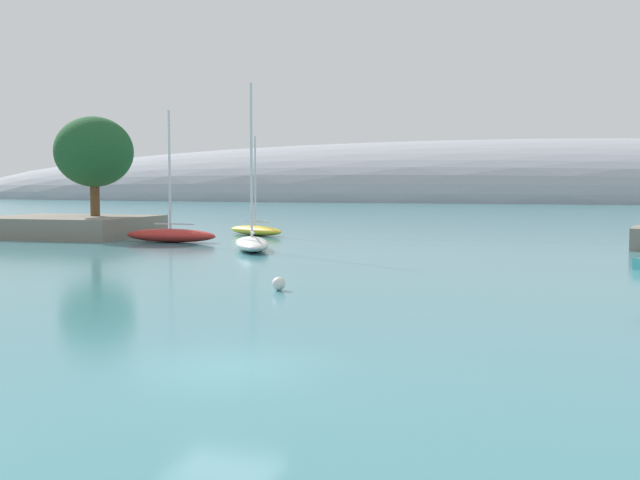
% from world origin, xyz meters
% --- Properties ---
extents(water, '(600.00, 600.00, 0.00)m').
position_xyz_m(water, '(0.00, 0.00, 0.00)').
color(water, teal).
rests_on(water, ground).
extents(shore_outcrop, '(12.56, 10.01, 1.61)m').
position_xyz_m(shore_outcrop, '(-29.21, 36.68, 0.80)').
color(shore_outcrop, gray).
rests_on(shore_outcrop, ground).
extents(tree_clump_shore, '(6.27, 6.27, 8.01)m').
position_xyz_m(tree_clump_shore, '(-27.48, 37.94, 6.77)').
color(tree_clump_shore, brown).
rests_on(tree_clump_shore, shore_outcrop).
extents(distant_ridge, '(326.47, 65.57, 30.97)m').
position_xyz_m(distant_ridge, '(-1.74, 182.46, 0.00)').
color(distant_ridge, '#999EA8').
rests_on(distant_ridge, ground).
extents(sailboat_white_near_shore, '(4.82, 7.21, 10.48)m').
position_xyz_m(sailboat_white_near_shore, '(-10.42, 28.82, 0.53)').
color(sailboat_white_near_shore, white).
rests_on(sailboat_white_near_shore, water).
extents(sailboat_yellow_mid_mooring, '(6.41, 4.99, 8.07)m').
position_xyz_m(sailboat_yellow_mid_mooring, '(-15.24, 42.14, 0.46)').
color(sailboat_yellow_mid_mooring, yellow).
rests_on(sailboat_yellow_mid_mooring, water).
extents(sailboat_red_outer_mooring, '(7.18, 2.34, 9.46)m').
position_xyz_m(sailboat_red_outer_mooring, '(-18.52, 33.55, 0.57)').
color(sailboat_red_outer_mooring, red).
rests_on(sailboat_red_outer_mooring, water).
extents(mooring_buoy_white, '(0.53, 0.53, 0.53)m').
position_xyz_m(mooring_buoy_white, '(-2.86, 12.20, 0.27)').
color(mooring_buoy_white, silver).
rests_on(mooring_buoy_white, water).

